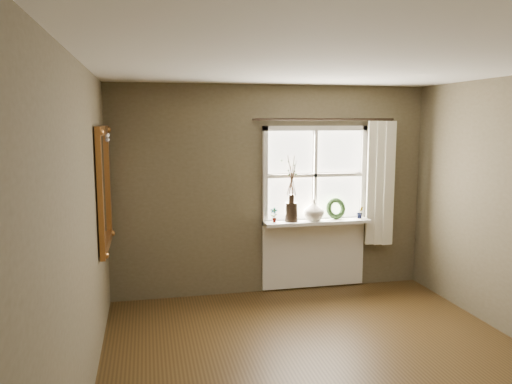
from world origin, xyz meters
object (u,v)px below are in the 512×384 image
object	(u,v)px
wreath	(336,211)
gilt_mirror	(104,188)
dark_jug	(291,212)
cream_vase	(314,210)

from	to	relation	value
wreath	gilt_mirror	bearing A→B (deg)	-178.59
dark_jug	wreath	distance (m)	0.60
cream_vase	gilt_mirror	bearing A→B (deg)	-167.51
wreath	dark_jug	bearing A→B (deg)	173.28
cream_vase	wreath	xyz separation A→B (m)	(0.31, 0.04, -0.03)
wreath	cream_vase	bearing A→B (deg)	176.89
gilt_mirror	wreath	bearing A→B (deg)	11.94
cream_vase	wreath	bearing A→B (deg)	7.41
wreath	gilt_mirror	distance (m)	2.87
dark_jug	wreath	size ratio (longest dim) A/B	0.86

